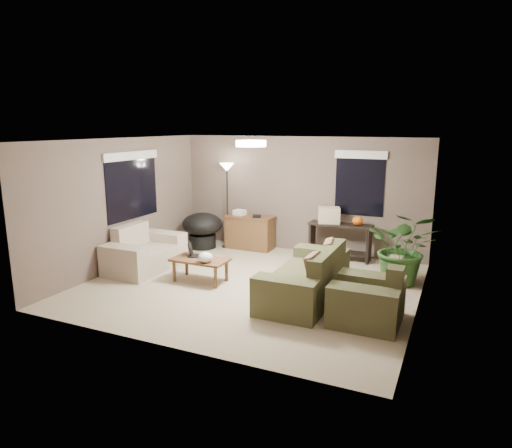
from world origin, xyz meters
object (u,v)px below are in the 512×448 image
at_px(loveseat, 144,254).
at_px(coffee_table, 200,262).
at_px(desk, 250,232).
at_px(floor_lamp, 227,177).
at_px(console_table, 340,239).
at_px(houseplant, 403,256).
at_px(cat_scratching_post, 395,272).
at_px(armchair, 368,302).
at_px(main_sofa, 308,280).
at_px(papasan_chair, 202,228).

bearing_deg(loveseat, coffee_table, -7.73).
bearing_deg(desk, floor_lamp, -170.31).
height_order(console_table, houseplant, houseplant).
xyz_separation_m(desk, cat_scratching_post, (3.32, -1.07, -0.16)).
height_order(armchair, desk, armchair).
distance_m(desk, console_table, 2.06).
relative_size(loveseat, armchair, 1.60).
relative_size(console_table, floor_lamp, 0.68).
bearing_deg(floor_lamp, houseplant, -12.99).
bearing_deg(floor_lamp, coffee_table, -74.04).
relative_size(armchair, coffee_table, 1.00).
xyz_separation_m(floor_lamp, cat_scratching_post, (3.83, -0.99, -1.38)).
relative_size(main_sofa, cat_scratching_post, 4.40).
distance_m(armchair, papasan_chair, 4.89).
xyz_separation_m(coffee_table, houseplant, (3.29, 1.37, 0.15)).
bearing_deg(papasan_chair, coffee_table, -60.05).
height_order(loveseat, armchair, same).
xyz_separation_m(armchair, desk, (-3.19, 2.86, 0.08)).
distance_m(main_sofa, armchair, 1.19).
relative_size(main_sofa, loveseat, 1.37).
distance_m(main_sofa, loveseat, 3.37).
height_order(coffee_table, console_table, console_table).
xyz_separation_m(main_sofa, papasan_chair, (-3.14, 1.96, 0.17)).
relative_size(desk, cat_scratching_post, 2.20).
relative_size(main_sofa, papasan_chair, 2.40).
bearing_deg(armchair, main_sofa, 153.62).
bearing_deg(papasan_chair, armchair, -30.66).
bearing_deg(coffee_table, cat_scratching_post, 22.18).
relative_size(main_sofa, coffee_table, 2.20).
height_order(main_sofa, houseplant, houseplant).
relative_size(coffee_table, houseplant, 0.77).
relative_size(desk, floor_lamp, 0.58).
xyz_separation_m(main_sofa, cat_scratching_post, (1.20, 1.26, -0.08)).
height_order(floor_lamp, houseplant, floor_lamp).
distance_m(desk, papasan_chair, 1.08).
xyz_separation_m(loveseat, armchair, (4.43, -0.68, 0.00)).
relative_size(houseplant, cat_scratching_post, 2.61).
bearing_deg(console_table, desk, -179.41).
bearing_deg(console_table, papasan_chair, -172.78).
height_order(armchair, cat_scratching_post, armchair).
distance_m(main_sofa, houseplant, 1.88).
distance_m(coffee_table, cat_scratching_post, 3.44).
relative_size(main_sofa, console_table, 1.69).
xyz_separation_m(papasan_chair, floor_lamp, (0.50, 0.28, 1.13)).
relative_size(loveseat, coffee_table, 1.60).
bearing_deg(desk, loveseat, -119.58).
distance_m(coffee_table, desk, 2.37).
relative_size(armchair, desk, 0.91).
distance_m(loveseat, coffee_table, 1.39).
xyz_separation_m(main_sofa, coffee_table, (-1.98, -0.04, 0.06)).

